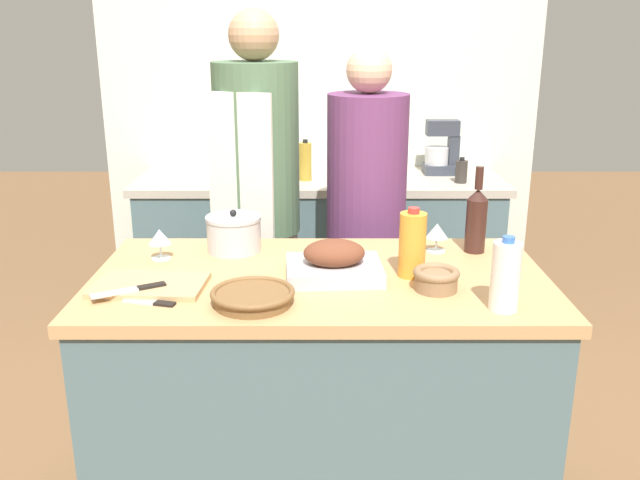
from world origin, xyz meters
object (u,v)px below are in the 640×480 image
object	(u,v)px
wine_bottle_green	(476,219)
condiment_bottle_short	(461,171)
cutting_board	(150,285)
condiment_bottle_extra	(305,161)
stand_mixer	(441,152)
roasting_pan	(334,263)
person_cook_guest	(366,219)
person_cook_aproned	(258,201)
milk_jug	(506,276)
knife_chef	(132,290)
juice_jug	(412,244)
condiment_bottle_tall	(250,164)
wine_glass_right	(437,232)
stock_pot	(234,233)
wicker_basket	(253,296)
wine_glass_left	(160,238)
mixing_bowl	(436,278)
knife_paring	(151,303)

from	to	relation	value
wine_bottle_green	condiment_bottle_short	xyz separation A→B (m)	(0.17, 1.10, -0.06)
cutting_board	condiment_bottle_extra	world-z (taller)	condiment_bottle_extra
stand_mixer	wine_bottle_green	bearing A→B (deg)	-94.58
stand_mixer	roasting_pan	bearing A→B (deg)	-111.08
person_cook_guest	person_cook_aproned	bearing A→B (deg)	171.79
person_cook_aproned	milk_jug	bearing A→B (deg)	-34.41
condiment_bottle_short	knife_chef	bearing A→B (deg)	-129.99
cutting_board	juice_jug	world-z (taller)	juice_jug
condiment_bottle_tall	person_cook_aproned	world-z (taller)	person_cook_aproned
juice_jug	person_cook_aproned	size ratio (longest dim) A/B	0.13
stand_mixer	condiment_bottle_short	bearing A→B (deg)	-73.90
condiment_bottle_tall	condiment_bottle_short	xyz separation A→B (m)	(1.07, -0.03, -0.03)
wine_glass_right	cutting_board	bearing A→B (deg)	-159.27
cutting_board	stock_pot	world-z (taller)	stock_pot
wicker_basket	wine_bottle_green	world-z (taller)	wine_bottle_green
stock_pot	wine_glass_left	world-z (taller)	stock_pot
roasting_pan	stock_pot	bearing A→B (deg)	142.52
roasting_pan	cutting_board	distance (m)	0.57
milk_jug	person_cook_guest	world-z (taller)	person_cook_guest
wine_glass_left	person_cook_aproned	xyz separation A→B (m)	(0.28, 0.59, -0.02)
roasting_pan	knife_chef	xyz separation A→B (m)	(-0.60, -0.16, -0.03)
person_cook_guest	wine_bottle_green	bearing A→B (deg)	-66.91
roasting_pan	condiment_bottle_tall	world-z (taller)	condiment_bottle_tall
stand_mixer	wine_glass_left	bearing A→B (deg)	-130.52
cutting_board	condiment_bottle_tall	xyz separation A→B (m)	(0.16, 1.48, 0.08)
condiment_bottle_short	condiment_bottle_extra	distance (m)	0.79
mixing_bowl	person_cook_guest	xyz separation A→B (m)	(-0.15, 0.89, -0.07)
roasting_pan	person_cook_guest	bearing A→B (deg)	78.90
milk_jug	wine_bottle_green	bearing A→B (deg)	86.55
juice_jug	knife_paring	distance (m)	0.81
knife_chef	condiment_bottle_extra	world-z (taller)	condiment_bottle_extra
stock_pot	person_cook_guest	bearing A→B (deg)	45.62
wine_glass_left	condiment_bottle_extra	size ratio (longest dim) A/B	0.50
roasting_pan	person_cook_guest	xyz separation A→B (m)	(0.15, 0.78, -0.08)
condiment_bottle_extra	condiment_bottle_short	bearing A→B (deg)	-4.21
roasting_pan	wine_bottle_green	world-z (taller)	wine_bottle_green
cutting_board	person_cook_aproned	distance (m)	0.90
wine_bottle_green	condiment_bottle_tall	distance (m)	1.44
cutting_board	wine_glass_right	bearing A→B (deg)	20.73
cutting_board	condiment_bottle_short	size ratio (longest dim) A/B	2.63
roasting_pan	milk_jug	world-z (taller)	milk_jug
stock_pot	knife_paring	distance (m)	0.52
mixing_bowl	wine_bottle_green	world-z (taller)	wine_bottle_green
stock_pot	condiment_bottle_short	size ratio (longest dim) A/B	1.50
wicker_basket	wine_glass_right	bearing A→B (deg)	38.28
juice_jug	condiment_bottle_tall	size ratio (longest dim) A/B	1.19
juice_jug	stand_mixer	size ratio (longest dim) A/B	0.78
knife_chef	stand_mixer	bearing A→B (deg)	55.23
cutting_board	mixing_bowl	bearing A→B (deg)	-0.96
wicker_basket	wine_glass_left	world-z (taller)	wine_glass_left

